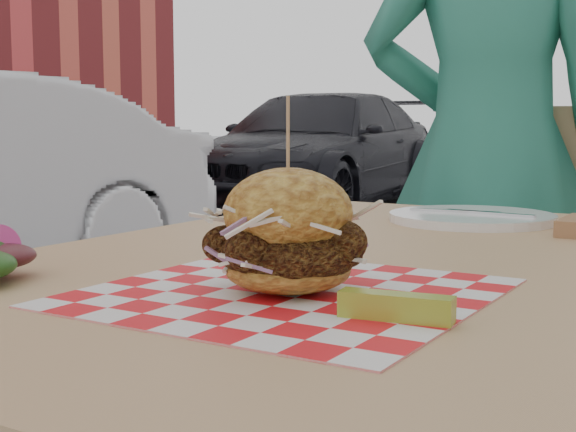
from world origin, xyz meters
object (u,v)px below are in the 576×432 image
(diner, at_px, (489,155))
(sandwich, at_px, (288,238))
(patio_chair, at_px, (546,279))
(car_dark, at_px, (318,151))
(patio_table, at_px, (365,319))

(diner, xyz_separation_m, sandwich, (0.19, -1.22, -0.03))
(diner, distance_m, patio_chair, 0.32)
(sandwich, bearing_deg, diner, 98.65)
(car_dark, xyz_separation_m, sandwich, (3.71, -6.71, 0.19))
(sandwich, bearing_deg, patio_chair, 92.11)
(diner, height_order, patio_chair, diner)
(car_dark, bearing_deg, patio_chair, -61.94)
(car_dark, bearing_deg, diner, -63.00)
(patio_chair, height_order, sandwich, patio_chair)
(diner, distance_m, sandwich, 1.23)
(diner, relative_size, car_dark, 0.40)
(car_dark, xyz_separation_m, patio_chair, (3.66, -5.49, -0.06))
(diner, xyz_separation_m, car_dark, (-3.52, 5.50, -0.23))
(car_dark, relative_size, patio_chair, 4.43)
(car_dark, xyz_separation_m, patio_table, (3.68, -6.48, 0.06))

